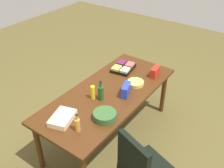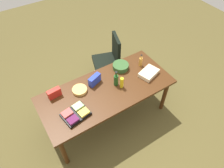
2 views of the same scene
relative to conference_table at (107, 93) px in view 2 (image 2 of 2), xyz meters
name	(u,v)px [view 2 (image 2 of 2)]	position (x,y,z in m)	size (l,w,h in m)	color
ground_plane	(107,117)	(0.00, 0.00, -0.70)	(10.00, 10.00, 0.00)	brown
conference_table	(107,93)	(0.00, 0.00, 0.00)	(2.11, 0.92, 0.78)	#44240E
office_chair	(108,63)	(-0.57, -0.88, -0.33)	(0.61, 0.61, 0.97)	gray
fruit_platter	(76,114)	(0.61, 0.18, 0.11)	(0.40, 0.33, 0.07)	black
sheet_cake	(149,73)	(-0.76, 0.10, 0.12)	(0.32, 0.22, 0.07)	beige
chip_bag_red	(54,93)	(0.73, -0.30, 0.15)	(0.20, 0.08, 0.14)	red
chip_bag_blue	(95,80)	(0.09, -0.21, 0.16)	(0.22, 0.08, 0.15)	#253BBC
salad_bowl	(121,66)	(-0.45, -0.27, 0.12)	(0.27, 0.27, 0.09)	#32592A
mustard_bottle	(122,83)	(-0.23, 0.08, 0.17)	(0.06, 0.06, 0.19)	yellow
wine_bottle	(116,80)	(-0.18, -0.01, 0.19)	(0.08, 0.08, 0.27)	#1E4D1D
dressing_bottle	(141,61)	(-0.78, -0.15, 0.17)	(0.07, 0.07, 0.23)	gold
chip_bowl	(80,90)	(0.37, -0.19, 0.11)	(0.23, 0.23, 0.05)	#DEAA57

